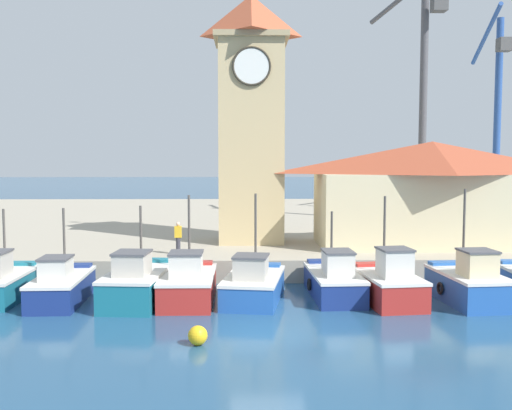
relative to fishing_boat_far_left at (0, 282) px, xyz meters
The scene contains 16 objects.
ground_plane 12.11m from the fishing_boat_far_left, 26.44° to the right, with size 300.00×300.00×0.00m, color navy.
quay_wharf 25.38m from the fishing_boat_far_left, 64.75° to the left, with size 120.00×40.00×1.07m, color #A89E89.
fishing_boat_far_left is the anchor object (origin of this frame).
fishing_boat_left_outer 2.70m from the fishing_boat_far_left, 10.59° to the right, with size 2.03×4.51×3.79m.
fishing_boat_left_inner 5.76m from the fishing_boat_far_left, ahead, with size 2.52×4.95×3.87m.
fishing_boat_mid_left 7.78m from the fishing_boat_far_left, ahead, with size 2.23×4.59×4.30m.
fishing_boat_center 10.43m from the fishing_boat_far_left, ahead, with size 2.85×4.82×4.36m.
fishing_boat_mid_right 13.82m from the fishing_boat_far_left, ahead, with size 2.14×4.85×3.56m.
fishing_boat_right_inner 15.89m from the fishing_boat_far_left, ahead, with size 2.43×4.31×4.28m.
fishing_boat_right_outer 19.13m from the fishing_boat_far_left, ahead, with size 2.44×4.35×4.58m.
clock_tower 15.90m from the fishing_boat_far_left, 41.75° to the left, with size 4.05×4.05×15.31m.
warehouse_right 21.88m from the fishing_boat_far_left, 20.87° to the left, with size 12.58×5.63×5.62m.
port_crane_near 30.73m from the fishing_boat_far_left, 39.67° to the left, with size 4.06×7.02×18.01m.
port_crane_far 38.79m from the fishing_boat_far_left, 37.68° to the left, with size 2.39×10.54×16.91m.
mooring_buoy 10.55m from the fishing_boat_far_left, 35.40° to the right, with size 0.62×0.62×0.62m, color gold.
dock_worker_near_tower 8.40m from the fishing_boat_far_left, 35.00° to the left, with size 0.34×0.22×1.62m.
Camera 1 is at (-0.78, -19.07, 5.91)m, focal length 42.00 mm.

